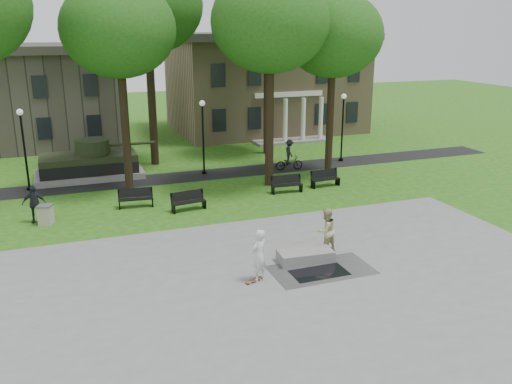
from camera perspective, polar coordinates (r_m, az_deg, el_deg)
ground at (r=23.94m, az=1.12°, el=-5.37°), size 120.00×120.00×0.00m
plaza at (r=19.80m, az=6.51°, el=-10.48°), size 22.00×16.00×0.02m
footpath at (r=34.80m, az=-6.14°, el=1.74°), size 44.00×2.60×0.01m
building_right at (r=50.22m, az=0.90°, el=11.56°), size 17.00×12.00×8.60m
building_left at (r=47.49m, az=-24.00°, el=8.90°), size 15.00×10.00×7.20m
tree_1 at (r=31.29m, az=-14.28°, el=16.22°), size 6.20×6.20×11.63m
tree_2 at (r=31.33m, az=1.50°, el=17.38°), size 6.60×6.60×12.16m
tree_3 at (r=34.15m, az=8.15°, el=15.98°), size 6.00×6.00×11.19m
tree_4 at (r=37.12m, az=-11.46°, el=18.67°), size 7.20×7.20×13.50m
tree_5 at (r=39.87m, az=1.22°, el=17.81°), size 6.40×6.40×12.44m
lamp_left at (r=33.53m, az=-23.26°, el=4.76°), size 0.36×0.36×4.73m
lamp_mid at (r=34.58m, az=-5.60°, el=6.40°), size 0.36×0.36×4.73m
lamp_right at (r=38.33m, az=9.11°, el=7.31°), size 0.36×0.36×4.73m
tank_monument at (r=35.59m, az=-17.12°, el=2.84°), size 7.45×3.40×2.40m
puddle at (r=21.26m, az=6.68°, el=-8.44°), size 2.20×1.20×0.00m
concrete_block at (r=22.11m, az=5.22°, el=-6.72°), size 2.28×1.18×0.45m
skateboard at (r=20.44m, az=-0.18°, el=-9.30°), size 0.80×0.48×0.07m
skateboarder at (r=20.13m, az=0.30°, el=-6.68°), size 0.88×0.80×2.01m
friend_watching at (r=22.81m, az=7.37°, el=-4.02°), size 1.10×0.96×1.93m
pedestrian_walker at (r=28.22m, az=-22.32°, el=-1.14°), size 1.17×0.68×1.88m
cyclist at (r=35.89m, az=3.52°, el=3.64°), size 1.87×1.09×2.03m
park_bench_0 at (r=29.15m, az=-12.58°, el=-0.55°), size 1.84×0.70×1.00m
park_bench_1 at (r=28.17m, az=-7.14°, el=-0.88°), size 1.85×0.77×1.00m
park_bench_2 at (r=31.01m, az=3.21°, el=0.90°), size 1.83×0.64×1.00m
park_bench_3 at (r=32.41m, az=7.27°, el=1.50°), size 1.83×0.64×1.00m
trash_bin at (r=27.89m, az=-21.27°, el=-2.21°), size 0.84×0.84×0.96m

